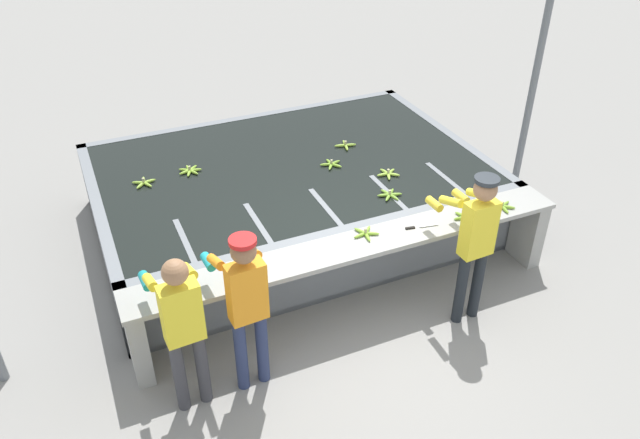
% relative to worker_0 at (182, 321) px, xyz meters
% --- Properties ---
extents(ground_plane, '(80.00, 80.00, 0.00)m').
position_rel_worker_0_xyz_m(ground_plane, '(1.84, 0.28, -0.93)').
color(ground_plane, gray).
rests_on(ground_plane, ground).
extents(wash_tank, '(4.58, 3.14, 0.84)m').
position_rel_worker_0_xyz_m(wash_tank, '(1.84, 2.28, -0.51)').
color(wash_tank, gray).
rests_on(wash_tank, ground).
extents(work_ledge, '(4.58, 0.45, 0.84)m').
position_rel_worker_0_xyz_m(work_ledge, '(1.84, 0.50, -0.32)').
color(work_ledge, '#9E9E99').
rests_on(work_ledge, ground).
extents(worker_0, '(0.43, 0.72, 1.57)m').
position_rel_worker_0_xyz_m(worker_0, '(0.00, 0.00, 0.00)').
color(worker_0, '#38383D').
rests_on(worker_0, ground).
extents(worker_1, '(0.43, 0.72, 1.60)m').
position_rel_worker_0_xyz_m(worker_1, '(0.55, 0.01, 0.04)').
color(worker_1, navy).
rests_on(worker_1, ground).
extents(worker_2, '(0.42, 0.72, 1.65)m').
position_rel_worker_0_xyz_m(worker_2, '(2.82, -0.04, 0.07)').
color(worker_2, '#1E2328').
rests_on(worker_2, ground).
extents(banana_bunch_floating_0, '(0.28, 0.28, 0.08)m').
position_rel_worker_0_xyz_m(banana_bunch_floating_0, '(0.70, 2.59, -0.07)').
color(banana_bunch_floating_0, '#8CB738').
rests_on(banana_bunch_floating_0, wash_tank).
extents(banana_bunch_floating_1, '(0.28, 0.28, 0.08)m').
position_rel_worker_0_xyz_m(banana_bunch_floating_1, '(2.66, 2.45, -0.07)').
color(banana_bunch_floating_1, '#93BC3D').
rests_on(banana_bunch_floating_1, wash_tank).
extents(banana_bunch_floating_2, '(0.27, 0.27, 0.08)m').
position_rel_worker_0_xyz_m(banana_bunch_floating_2, '(0.15, 2.52, -0.07)').
color(banana_bunch_floating_2, '#93BC3D').
rests_on(banana_bunch_floating_2, wash_tank).
extents(banana_bunch_floating_3, '(0.27, 0.28, 0.08)m').
position_rel_worker_0_xyz_m(banana_bunch_floating_3, '(2.79, 1.58, -0.07)').
color(banana_bunch_floating_3, '#9EC642').
rests_on(banana_bunch_floating_3, wash_tank).
extents(banana_bunch_floating_4, '(0.28, 0.26, 0.08)m').
position_rel_worker_0_xyz_m(banana_bunch_floating_4, '(2.29, 2.06, -0.07)').
color(banana_bunch_floating_4, '#7FAD33').
rests_on(banana_bunch_floating_4, wash_tank).
extents(banana_bunch_floating_5, '(0.28, 0.28, 0.08)m').
position_rel_worker_0_xyz_m(banana_bunch_floating_5, '(2.57, 1.16, -0.07)').
color(banana_bunch_floating_5, '#75A333').
rests_on(banana_bunch_floating_5, wash_tank).
extents(banana_bunch_ledge_0, '(0.27, 0.27, 0.08)m').
position_rel_worker_0_xyz_m(banana_bunch_ledge_0, '(1.98, 0.60, -0.07)').
color(banana_bunch_ledge_0, '#7FAD33').
rests_on(banana_bunch_ledge_0, work_ledge).
extents(banana_bunch_ledge_1, '(0.28, 0.27, 0.08)m').
position_rel_worker_0_xyz_m(banana_bunch_ledge_1, '(3.07, 0.44, -0.07)').
color(banana_bunch_ledge_1, '#7FAD33').
rests_on(banana_bunch_ledge_1, work_ledge).
extents(banana_bunch_ledge_2, '(0.27, 0.28, 0.08)m').
position_rel_worker_0_xyz_m(banana_bunch_ledge_2, '(3.55, 0.46, -0.07)').
color(banana_bunch_ledge_2, '#7FAD33').
rests_on(banana_bunch_ledge_2, work_ledge).
extents(knife_0, '(0.35, 0.09, 0.02)m').
position_rel_worker_0_xyz_m(knife_0, '(2.52, 0.50, -0.08)').
color(knife_0, silver).
rests_on(knife_0, work_ledge).
extents(support_post_right, '(0.09, 0.09, 3.20)m').
position_rel_worker_0_xyz_m(support_post_right, '(4.86, 1.73, 0.67)').
color(support_post_right, slate).
rests_on(support_post_right, ground).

